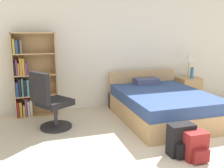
# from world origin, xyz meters

# --- Properties ---
(wall_back) EXTENTS (9.00, 0.06, 2.60)m
(wall_back) POSITION_xyz_m (0.00, 3.23, 1.30)
(wall_back) COLOR silver
(wall_back) RESTS_ON ground_plane
(bookshelf) EXTENTS (0.79, 0.26, 1.61)m
(bookshelf) POSITION_xyz_m (-1.79, 2.98, 0.75)
(bookshelf) COLOR tan
(bookshelf) RESTS_ON ground_plane
(bed) EXTENTS (1.53, 2.00, 0.78)m
(bed) POSITION_xyz_m (0.56, 2.11, 0.27)
(bed) COLOR tan
(bed) RESTS_ON ground_plane
(office_chair) EXTENTS (0.72, 0.69, 1.00)m
(office_chair) POSITION_xyz_m (-1.48, 2.16, 0.45)
(office_chair) COLOR #232326
(office_chair) RESTS_ON ground_plane
(nightstand) EXTENTS (0.50, 0.42, 0.58)m
(nightstand) POSITION_xyz_m (1.69, 2.91, 0.29)
(nightstand) COLOR tan
(nightstand) RESTS_ON ground_plane
(table_lamp) EXTENTS (0.22, 0.22, 0.57)m
(table_lamp) POSITION_xyz_m (1.66, 2.90, 1.04)
(table_lamp) COLOR tan
(table_lamp) RESTS_ON nightstand
(water_bottle) EXTENTS (0.07, 0.07, 0.25)m
(water_bottle) POSITION_xyz_m (1.69, 2.81, 0.70)
(water_bottle) COLOR teal
(water_bottle) RESTS_ON nightstand
(backpack_red) EXTENTS (0.29, 0.27, 0.38)m
(backpack_red) POSITION_xyz_m (0.22, 0.56, 0.18)
(backpack_red) COLOR maroon
(backpack_red) RESTS_ON ground_plane
(backpack_black) EXTENTS (0.35, 0.25, 0.43)m
(backpack_black) POSITION_xyz_m (0.11, 0.72, 0.20)
(backpack_black) COLOR black
(backpack_black) RESTS_ON ground_plane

